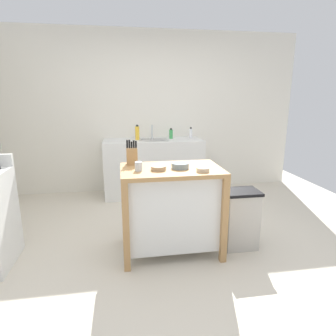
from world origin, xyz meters
The scene contains 14 objects.
ground_plane centered at (0.00, 0.00, 0.00)m, with size 5.89×5.89×0.00m, color beige.
wall_back centered at (0.00, 2.18, 1.30)m, with size 4.89×0.10×2.60m, color silver.
kitchen_island centered at (-0.06, 0.01, 0.50)m, with size 0.98×0.63×0.89m.
knife_block centered at (-0.43, 0.23, 0.98)m, with size 0.11×0.09×0.25m.
bowl_ceramic_small centered at (-0.19, -0.05, 0.91)m, with size 0.14×0.14×0.04m.
bowl_stoneware_deep centered at (0.21, -0.17, 0.91)m, with size 0.12×0.12×0.04m.
bowl_ceramic_wide centered at (0.02, -0.02, 0.92)m, with size 0.17×0.17×0.05m.
drinking_cup centered at (-0.38, -0.04, 0.93)m, with size 0.07×0.07×0.09m.
trash_bin centered at (0.67, -0.02, 0.32)m, with size 0.36×0.28×0.63m.
sink_counter centered at (-0.03, 1.83, 0.45)m, with size 1.56×0.60×0.90m.
sink_faucet centered at (-0.03, 1.97, 1.01)m, with size 0.02×0.02×0.22m.
bottle_dish_soap centered at (-0.28, 1.87, 1.01)m, with size 0.07×0.07×0.23m.
bottle_spray_cleaner centered at (0.27, 1.91, 0.98)m, with size 0.06×0.06×0.17m.
bottle_hand_soap centered at (0.60, 1.93, 0.98)m, with size 0.05×0.05×0.18m.
Camera 1 is at (-0.53, -2.66, 1.57)m, focal length 30.65 mm.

